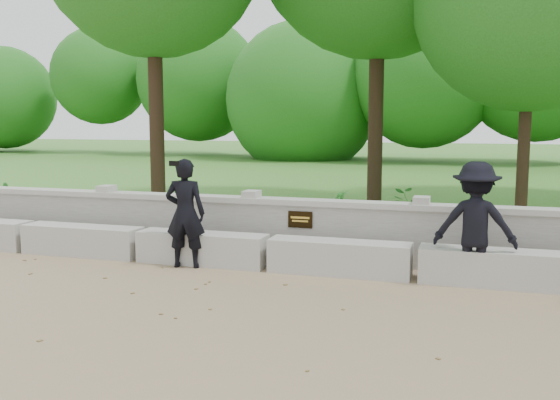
{
  "coord_description": "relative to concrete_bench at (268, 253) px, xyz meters",
  "views": [
    {
      "loc": [
        2.7,
        -6.12,
        2.04
      ],
      "look_at": [
        0.2,
        1.8,
        0.98
      ],
      "focal_mm": 40.0,
      "sensor_mm": 36.0,
      "label": 1
    }
  ],
  "objects": [
    {
      "name": "parapet_wall",
      "position": [
        0.0,
        0.7,
        0.24
      ],
      "size": [
        12.5,
        0.35,
        0.9
      ],
      "color": "#B6B3AC",
      "rests_on": "ground"
    },
    {
      "name": "shrub_d",
      "position": [
        0.55,
        2.18,
        0.35
      ],
      "size": [
        0.44,
        0.46,
        0.64
      ],
      "primitive_type": "imported",
      "rotation": [
        0.0,
        0.0,
        5.14
      ],
      "color": "#2C7728",
      "rests_on": "lawn"
    },
    {
      "name": "lawn",
      "position": [
        -0.0,
        12.1,
        -0.1
      ],
      "size": [
        40.0,
        22.0,
        0.25
      ],
      "primitive_type": "cube",
      "color": "#33641F",
      "rests_on": "ground"
    },
    {
      "name": "shrub_b",
      "position": [
        0.95,
        1.4,
        0.31
      ],
      "size": [
        0.41,
        0.4,
        0.57
      ],
      "primitive_type": "imported",
      "rotation": [
        0.0,
        0.0,
        2.48
      ],
      "color": "#2C7728",
      "rests_on": "lawn"
    },
    {
      "name": "man_main",
      "position": [
        -1.13,
        -0.25,
        0.54
      ],
      "size": [
        0.61,
        0.56,
        1.53
      ],
      "color": "black",
      "rests_on": "ground"
    },
    {
      "name": "shrub_c",
      "position": [
        1.68,
        2.59,
        0.35
      ],
      "size": [
        0.72,
        0.67,
        0.64
      ],
      "primitive_type": "imported",
      "rotation": [
        0.0,
        0.0,
        3.49
      ],
      "color": "#2C7728",
      "rests_on": "lawn"
    },
    {
      "name": "shrub_a",
      "position": [
        -5.68,
        1.48,
        0.35
      ],
      "size": [
        0.39,
        0.41,
        0.64
      ],
      "primitive_type": "imported",
      "rotation": [
        0.0,
        0.0,
        0.86
      ],
      "color": "#2C7728",
      "rests_on": "lawn"
    },
    {
      "name": "ground",
      "position": [
        -0.0,
        -1.9,
        -0.22
      ],
      "size": [
        80.0,
        80.0,
        0.0
      ],
      "primitive_type": "plane",
      "color": "#8C7356",
      "rests_on": "ground"
    },
    {
      "name": "concrete_bench",
      "position": [
        0.0,
        0.0,
        0.0
      ],
      "size": [
        11.9,
        0.45,
        0.45
      ],
      "color": "beige",
      "rests_on": "ground"
    },
    {
      "name": "visitor_mid",
      "position": [
        2.72,
        -0.1,
        0.55
      ],
      "size": [
        1.01,
        0.6,
        1.55
      ],
      "color": "black",
      "rests_on": "ground"
    }
  ]
}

